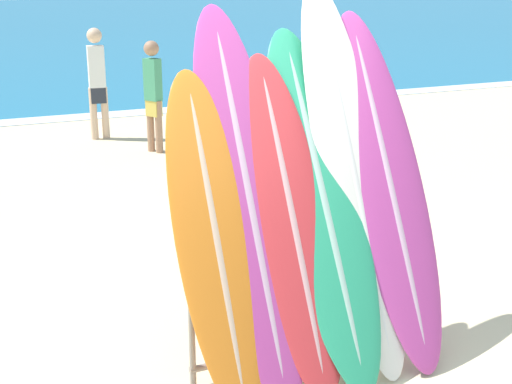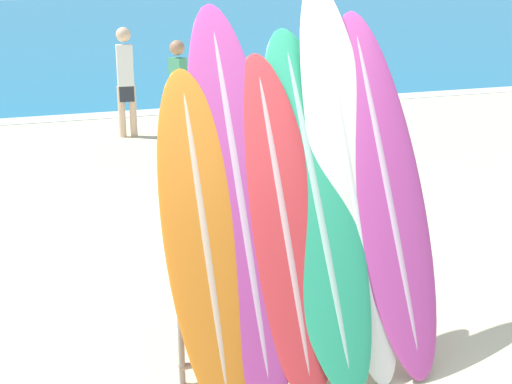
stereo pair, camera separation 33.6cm
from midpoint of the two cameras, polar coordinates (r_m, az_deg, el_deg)
surfboard_rack at (r=4.63m, az=1.93°, el=-8.06°), size 1.60×0.04×0.92m
surfboard_slot_0 at (r=4.23m, az=-5.58°, el=-3.80°), size 0.49×1.01×1.92m
surfboard_slot_1 at (r=4.34m, az=-2.85°, el=-0.59°), size 0.53×1.24×2.29m
surfboard_slot_2 at (r=4.40m, az=0.64°, el=-2.36°), size 0.51×1.10×1.99m
surfboard_slot_3 at (r=4.52m, az=3.22°, el=-0.91°), size 0.57×1.29×2.13m
surfboard_slot_4 at (r=4.66m, az=5.69°, el=1.54°), size 0.50×1.25×2.44m
surfboard_slot_5 at (r=4.76m, az=8.51°, el=0.50°), size 0.55×1.23×2.23m
person_near_water at (r=10.20m, az=-9.17°, el=7.87°), size 0.24×0.27×1.57m
person_mid_beach at (r=11.19m, az=-13.45°, el=8.75°), size 0.28×0.23×1.68m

